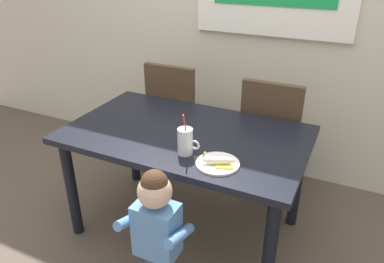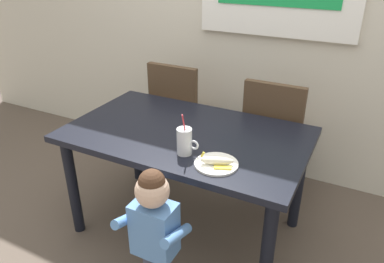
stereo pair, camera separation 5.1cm
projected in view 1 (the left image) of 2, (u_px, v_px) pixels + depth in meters
name	position (u px, v px, depth m)	size (l,w,h in m)	color
ground_plane	(187.00, 227.00, 2.59)	(24.00, 24.00, 0.00)	brown
dining_table	(186.00, 146.00, 2.30)	(1.47, 0.88, 0.75)	black
dining_chair_left	(177.00, 111.00, 3.06)	(0.44, 0.45, 0.96)	#4C3826
dining_chair_right	(272.00, 132.00, 2.70)	(0.44, 0.45, 0.96)	#4C3826
toddler_standing	(156.00, 224.00, 1.83)	(0.33, 0.24, 0.84)	#3F4760
milk_cup	(185.00, 143.00, 1.98)	(0.13, 0.08, 0.25)	silver
snack_plate	(218.00, 164.00, 1.91)	(0.23, 0.23, 0.01)	white
peeled_banana	(219.00, 161.00, 1.88)	(0.18, 0.13, 0.07)	#F4EAC6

